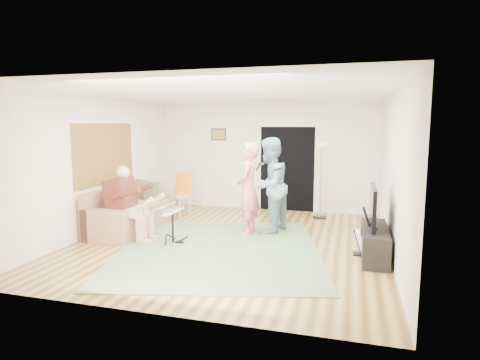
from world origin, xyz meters
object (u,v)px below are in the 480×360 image
object	(u,v)px
drum_kit	(173,228)
torchiere_lamp	(321,167)
sofa	(129,215)
guitarist	(269,186)
singer	(248,189)
guitar_spare	(361,241)
television	(373,206)
dining_chair	(179,200)
tv_cabinet	(374,243)

from	to	relation	value
drum_kit	torchiere_lamp	world-z (taller)	torchiere_lamp
sofa	guitarist	size ratio (longest dim) A/B	1.15
sofa	singer	world-z (taller)	singer
sofa	guitar_spare	xyz separation A→B (m)	(4.59, -0.44, -0.06)
sofa	television	world-z (taller)	television
torchiere_lamp	television	xyz separation A→B (m)	(1.03, -2.61, -0.34)
drum_kit	dining_chair	distance (m)	2.27
guitar_spare	dining_chair	bearing A→B (deg)	155.18
dining_chair	tv_cabinet	distance (m)	4.75
tv_cabinet	guitarist	bearing A→B (deg)	151.37
singer	dining_chair	size ratio (longest dim) A/B	1.77
drum_kit	television	bearing A→B (deg)	2.42
dining_chair	television	size ratio (longest dim) A/B	0.98
guitarist	television	bearing A→B (deg)	77.48
sofa	tv_cabinet	distance (m)	4.82
sofa	torchiere_lamp	bearing A→B (deg)	29.49
drum_kit	dining_chair	world-z (taller)	dining_chair
sofa	torchiere_lamp	world-z (taller)	torchiere_lamp
singer	guitar_spare	size ratio (longest dim) A/B	2.21
torchiere_lamp	tv_cabinet	size ratio (longest dim) A/B	1.24
drum_kit	guitarist	world-z (taller)	guitarist
guitar_spare	torchiere_lamp	world-z (taller)	torchiere_lamp
television	sofa	bearing A→B (deg)	173.93
singer	television	size ratio (longest dim) A/B	1.73
guitar_spare	torchiere_lamp	bearing A→B (deg)	108.92
singer	television	xyz separation A→B (m)	(2.28, -0.83, -0.05)
guitarist	dining_chair	bearing A→B (deg)	-94.16
drum_kit	television	size ratio (longest dim) A/B	0.62
singer	torchiere_lamp	bearing A→B (deg)	142.76
torchiere_lamp	dining_chair	bearing A→B (deg)	-168.88
guitar_spare	torchiere_lamp	distance (m)	2.85
singer	television	bearing A→B (deg)	67.99
singer	dining_chair	distance (m)	2.36
sofa	guitarist	xyz separation A→B (m)	(2.84, 0.57, 0.66)
singer	tv_cabinet	size ratio (longest dim) A/B	1.29
dining_chair	singer	bearing A→B (deg)	-13.92
tv_cabinet	television	world-z (taller)	television
sofa	singer	xyz separation A→B (m)	(2.47, 0.33, 0.61)
singer	torchiere_lamp	xyz separation A→B (m)	(1.26, 1.78, 0.28)
guitarist	tv_cabinet	size ratio (longest dim) A/B	1.36
singer	guitarist	xyz separation A→B (m)	(0.37, 0.24, 0.05)
drum_kit	sofa	bearing A→B (deg)	153.39
sofa	dining_chair	size ratio (longest dim) A/B	2.13
singer	guitarist	bearing A→B (deg)	120.82
television	guitarist	bearing A→B (deg)	150.75
singer	torchiere_lamp	distance (m)	2.20
torchiere_lamp	dining_chair	distance (m)	3.41
drum_kit	torchiere_lamp	bearing A→B (deg)	48.65
sofa	tv_cabinet	xyz separation A→B (m)	(4.80, -0.50, -0.04)
sofa	singer	size ratio (longest dim) A/B	1.21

